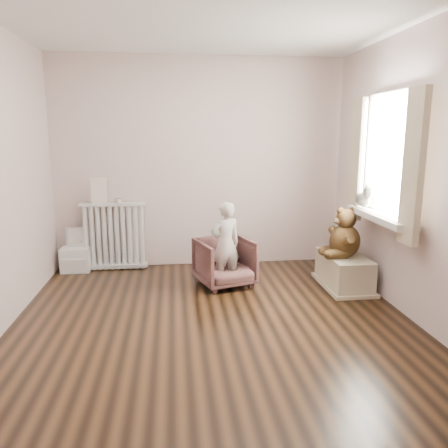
{
  "coord_description": "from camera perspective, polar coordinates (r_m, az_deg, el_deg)",
  "views": [
    {
      "loc": [
        -0.33,
        -3.7,
        1.66
      ],
      "look_at": [
        0.15,
        0.45,
        0.8
      ],
      "focal_mm": 35.0,
      "sensor_mm": 36.0,
      "label": 1
    }
  ],
  "objects": [
    {
      "name": "right_wall",
      "position": [
        4.29,
        23.35,
        5.86
      ],
      "size": [
        0.02,
        3.6,
        2.6
      ],
      "primitive_type": "cube",
      "color": "beige",
      "rests_on": "ground"
    },
    {
      "name": "back_wall",
      "position": [
        5.53,
        -3.18,
        7.88
      ],
      "size": [
        3.6,
        0.02,
        2.6
      ],
      "primitive_type": "cube",
      "color": "beige",
      "rests_on": "ground"
    },
    {
      "name": "window",
      "position": [
        4.52,
        21.17,
        8.19
      ],
      "size": [
        0.03,
        0.9,
        1.1
      ],
      "primitive_type": "cube",
      "color": "white",
      "rests_on": "right_wall"
    },
    {
      "name": "child",
      "position": [
        4.76,
        0.18,
        -2.64
      ],
      "size": [
        0.39,
        0.32,
        0.93
      ],
      "primitive_type": "imported",
      "rotation": [
        0.0,
        0.0,
        3.45
      ],
      "color": "beige",
      "rests_on": "armchair"
    },
    {
      "name": "teddy_bear",
      "position": [
        4.87,
        15.59,
        -0.55
      ],
      "size": [
        0.45,
        0.36,
        0.53
      ],
      "primitive_type": null,
      "rotation": [
        0.0,
        0.0,
        0.06
      ],
      "color": "#32200D",
      "rests_on": "toy_bench"
    },
    {
      "name": "front_wall",
      "position": [
        1.97,
        3.19,
        0.98
      ],
      "size": [
        3.6,
        0.02,
        2.6
      ],
      "primitive_type": "cube",
      "color": "beige",
      "rests_on": "ground"
    },
    {
      "name": "curtain_right",
      "position": [
        4.99,
        16.96,
        8.03
      ],
      "size": [
        0.06,
        0.26,
        1.3
      ],
      "primitive_type": "cube",
      "color": "beige",
      "rests_on": "right_wall"
    },
    {
      "name": "toy_vanity",
      "position": [
        5.66,
        -18.84,
        -3.16
      ],
      "size": [
        0.35,
        0.25,
        0.54
      ],
      "primitive_type": "cube",
      "color": "silver",
      "rests_on": "floor"
    },
    {
      "name": "tin_a",
      "position": [
        5.49,
        -13.66,
        2.95
      ],
      "size": [
        0.09,
        0.09,
        0.05
      ],
      "primitive_type": "cylinder",
      "color": "#A59E8C",
      "rests_on": "radiator"
    },
    {
      "name": "floor",
      "position": [
        4.07,
        -1.4,
        -12.44
      ],
      "size": [
        3.6,
        3.6,
        0.01
      ],
      "primitive_type": "cube",
      "color": "black",
      "rests_on": "ground"
    },
    {
      "name": "toy_bench",
      "position": [
        5.03,
        15.39,
        -5.69
      ],
      "size": [
        0.41,
        0.77,
        0.36
      ],
      "primitive_type": "cube",
      "color": "#BFB694",
      "rests_on": "floor"
    },
    {
      "name": "paper_doll",
      "position": [
        5.5,
        -16.02,
        4.22
      ],
      "size": [
        0.19,
        0.02,
        0.31
      ],
      "primitive_type": "cube",
      "color": "beige",
      "rests_on": "radiator"
    },
    {
      "name": "ceiling",
      "position": [
        3.83,
        -1.62,
        25.8
      ],
      "size": [
        3.6,
        3.6,
        0.01
      ],
      "primitive_type": "cube",
      "color": "white",
      "rests_on": "ground"
    },
    {
      "name": "armchair",
      "position": [
        4.87,
        0.11,
        -5.01
      ],
      "size": [
        0.72,
        0.73,
        0.53
      ],
      "primitive_type": "imported",
      "rotation": [
        0.0,
        0.0,
        0.31
      ],
      "color": "#502E2B",
      "rests_on": "floor"
    },
    {
      "name": "plush_cat",
      "position": [
        4.82,
        17.91,
        3.19
      ],
      "size": [
        0.24,
        0.32,
        0.25
      ],
      "primitive_type": null,
      "rotation": [
        0.0,
        0.0,
        -0.24
      ],
      "color": "#676359",
      "rests_on": "window_sill"
    },
    {
      "name": "radiator",
      "position": [
        5.58,
        -14.15,
        -1.88
      ],
      "size": [
        0.79,
        0.15,
        0.84
      ],
      "primitive_type": "cube",
      "color": "silver",
      "rests_on": "floor"
    },
    {
      "name": "window_sill",
      "position": [
        4.55,
        19.63,
        0.93
      ],
      "size": [
        0.22,
        1.1,
        0.06
      ],
      "primitive_type": "cube",
      "color": "silver",
      "rests_on": "right_wall"
    },
    {
      "name": "curtain_left",
      "position": [
        3.97,
        23.49,
        6.76
      ],
      "size": [
        0.06,
        0.26,
        1.3
      ],
      "primitive_type": "cube",
      "color": "beige",
      "rests_on": "right_wall"
    }
  ]
}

